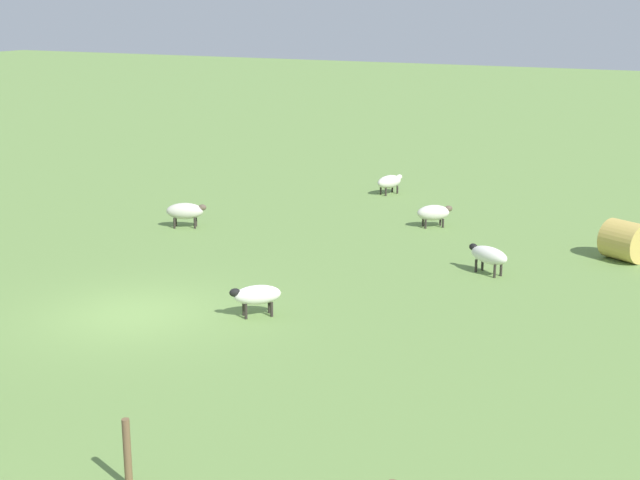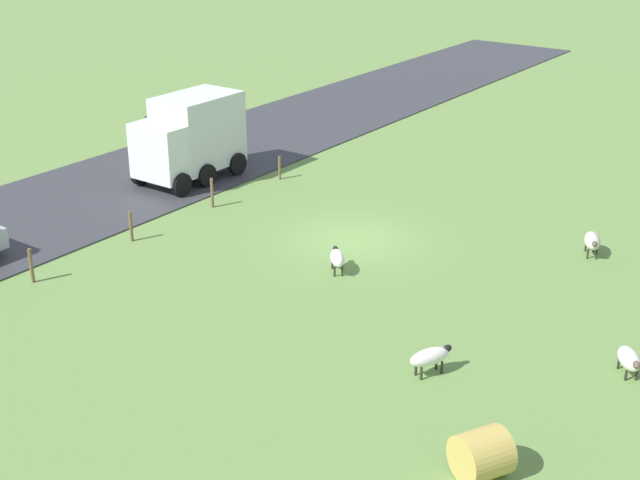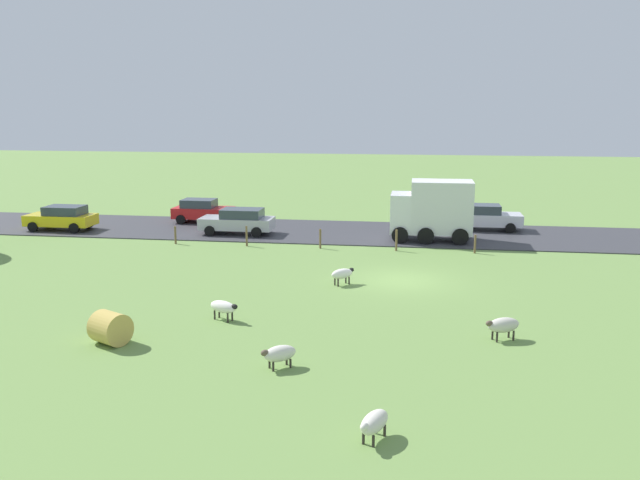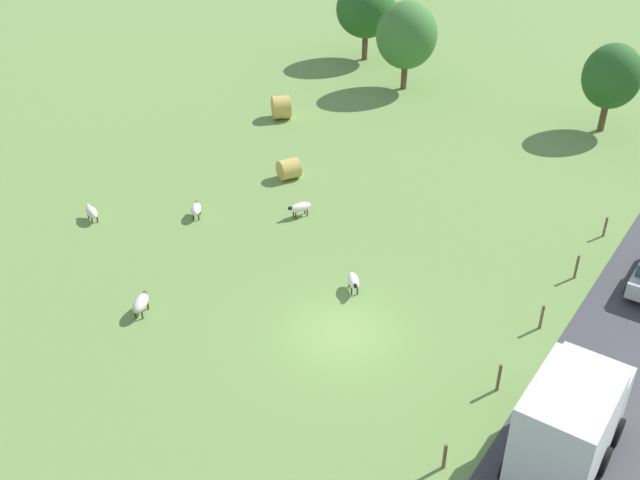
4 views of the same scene
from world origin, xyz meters
name	(u,v)px [view 4 (image 4 of 4)]	position (x,y,z in m)	size (l,w,h in m)	color
ground_plane	(342,332)	(0.00, 0.00, 0.00)	(160.00, 160.00, 0.00)	#6B8E47
road_strip	(633,458)	(11.28, 0.00, 0.03)	(8.00, 80.00, 0.06)	#38383D
sheep_0	(354,281)	(-1.16, 2.63, 0.51)	(1.08, 1.13, 0.75)	white
sheep_1	(92,212)	(-15.15, 0.26, 0.47)	(1.26, 0.88, 0.72)	silver
sheep_2	(196,209)	(-11.06, 3.45, 0.47)	(1.04, 1.15, 0.72)	silver
sheep_3	(141,303)	(-7.48, -3.68, 0.53)	(0.99, 1.31, 0.80)	beige
sheep_4	(300,207)	(-6.82, 6.50, 0.52)	(0.93, 1.31, 0.75)	white
hay_bale_0	(289,169)	(-9.82, 9.57, 0.56)	(1.12, 1.12, 1.09)	tan
hay_bale_1	(281,107)	(-15.38, 16.17, 0.75)	(1.49, 1.49, 1.12)	tan
tree_0	(407,35)	(-11.50, 25.56, 3.84)	(4.25, 4.25, 6.18)	brown
tree_1	(366,10)	(-17.26, 29.56, 3.91)	(4.61, 4.61, 6.06)	brown
tree_2	(612,76)	(2.42, 26.09, 3.53)	(3.54, 3.54, 5.54)	brown
fence_post_0	(445,456)	(6.37, -3.82, 0.51)	(0.12, 0.12, 1.03)	brown
fence_post_1	(499,377)	(6.37, 0.47, 0.60)	(0.12, 0.12, 1.20)	brown
fence_post_2	(542,317)	(6.37, 4.76, 0.56)	(0.12, 0.12, 1.12)	brown
fence_post_3	(577,267)	(6.37, 9.05, 0.59)	(0.12, 0.12, 1.17)	brown
fence_post_4	(605,227)	(6.37, 13.34, 0.52)	(0.12, 0.12, 1.04)	brown
truck_0	(570,421)	(9.37, -1.56, 1.93)	(2.65, 4.76, 3.57)	white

